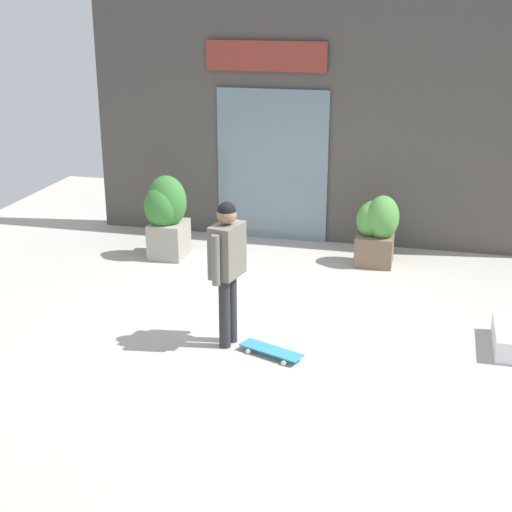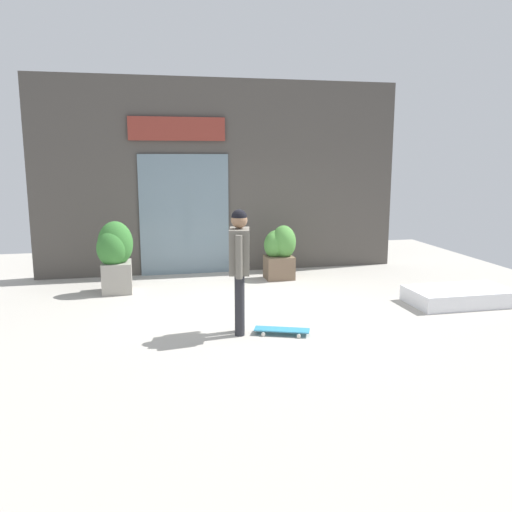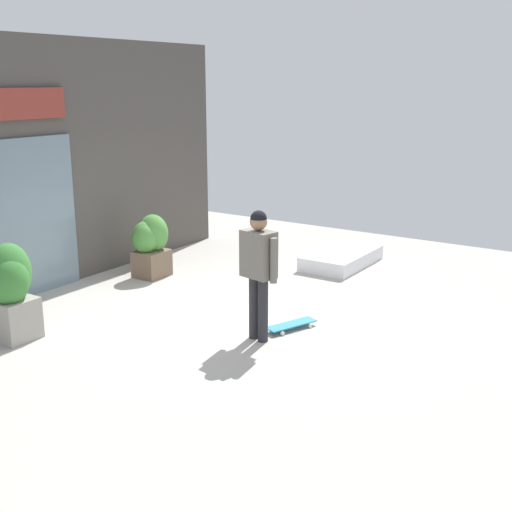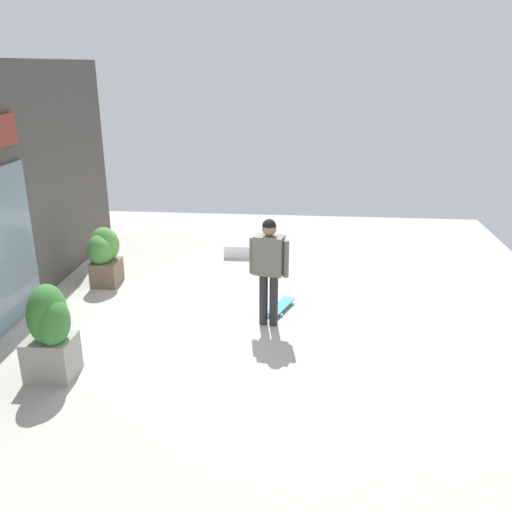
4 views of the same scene
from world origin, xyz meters
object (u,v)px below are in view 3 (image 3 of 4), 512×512
object	(u,v)px
skateboarder	(259,262)
planter_box_right	(150,242)
skateboard	(291,325)
planter_box_left	(10,290)

from	to	relation	value
skateboarder	planter_box_right	xyz separation A→B (m)	(1.36, 3.07, -0.44)
planter_box_right	skateboarder	bearing A→B (deg)	-113.88
skateboarder	planter_box_right	size ratio (longest dim) A/B	1.61
skateboarder	skateboard	bearing A→B (deg)	-5.24
skateboarder	skateboard	world-z (taller)	skateboarder
planter_box_left	planter_box_right	distance (m)	3.10
skateboarder	planter_box_left	xyz separation A→B (m)	(-1.71, 2.61, -0.37)
planter_box_left	skateboard	bearing A→B (deg)	-51.06
skateboard	planter_box_right	distance (m)	3.38
skateboarder	planter_box_right	distance (m)	3.38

